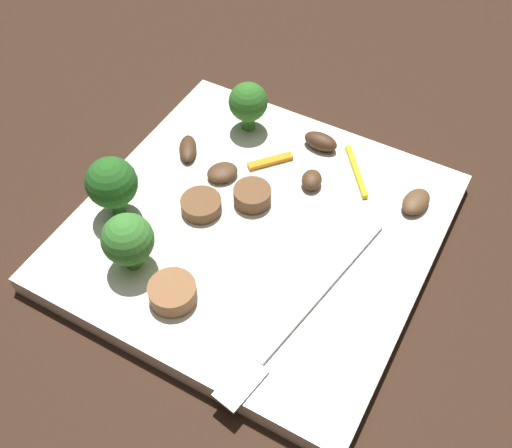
# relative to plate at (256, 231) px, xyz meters

# --- Properties ---
(ground_plane) EXTENTS (1.40, 1.40, 0.00)m
(ground_plane) POSITION_rel_plate_xyz_m (0.00, 0.00, -0.01)
(ground_plane) COLOR black
(plate) EXTENTS (0.26, 0.26, 0.02)m
(plate) POSITION_rel_plate_xyz_m (0.00, 0.00, 0.00)
(plate) COLOR white
(plate) RESTS_ON ground_plane
(fork) EXTENTS (0.18, 0.04, 0.00)m
(fork) POSITION_rel_plate_xyz_m (0.06, 0.06, 0.01)
(fork) COLOR silver
(fork) RESTS_ON plate
(broccoli_floret_0) EXTENTS (0.03, 0.03, 0.04)m
(broccoli_floret_0) POSITION_rel_plate_xyz_m (-0.09, -0.06, 0.04)
(broccoli_floret_0) COLOR #347525
(broccoli_floret_0) RESTS_ON plate
(broccoli_floret_1) EXTENTS (0.04, 0.04, 0.05)m
(broccoli_floret_1) POSITION_rel_plate_xyz_m (0.04, -0.10, 0.04)
(broccoli_floret_1) COLOR #296420
(broccoli_floret_1) RESTS_ON plate
(broccoli_floret_2) EXTENTS (0.04, 0.04, 0.05)m
(broccoli_floret_2) POSITION_rel_plate_xyz_m (0.07, -0.06, 0.04)
(broccoli_floret_2) COLOR #408630
(broccoli_floret_2) RESTS_ON plate
(sausage_slice_0) EXTENTS (0.04, 0.04, 0.01)m
(sausage_slice_0) POSITION_rel_plate_xyz_m (0.09, -0.02, 0.02)
(sausage_slice_0) COLOR brown
(sausage_slice_0) RESTS_ON plate
(sausage_slice_1) EXTENTS (0.03, 0.03, 0.01)m
(sausage_slice_1) POSITION_rel_plate_xyz_m (-0.02, -0.01, 0.01)
(sausage_slice_1) COLOR brown
(sausage_slice_1) RESTS_ON plate
(sausage_slice_2) EXTENTS (0.04, 0.04, 0.01)m
(sausage_slice_2) POSITION_rel_plate_xyz_m (0.01, -0.04, 0.01)
(sausage_slice_2) COLOR brown
(sausage_slice_2) RESTS_ON plate
(mushroom_0) EXTENTS (0.03, 0.03, 0.01)m
(mushroom_0) POSITION_rel_plate_xyz_m (-0.04, -0.09, 0.01)
(mushroom_0) COLOR #422B19
(mushroom_0) RESTS_ON plate
(mushroom_1) EXTENTS (0.02, 0.02, 0.01)m
(mushroom_1) POSITION_rel_plate_xyz_m (-0.06, 0.02, 0.01)
(mushroom_1) COLOR #4C331E
(mushroom_1) RESTS_ON plate
(mushroom_2) EXTENTS (0.03, 0.02, 0.01)m
(mushroom_2) POSITION_rel_plate_xyz_m (-0.08, 0.10, 0.01)
(mushroom_2) COLOR brown
(mushroom_2) RESTS_ON plate
(mushroom_3) EXTENTS (0.02, 0.03, 0.01)m
(mushroom_3) POSITION_rel_plate_xyz_m (-0.10, 0.01, 0.01)
(mushroom_3) COLOR #422B19
(mushroom_3) RESTS_ON plate
(mushroom_4) EXTENTS (0.03, 0.03, 0.01)m
(mushroom_4) POSITION_rel_plate_xyz_m (-0.03, -0.05, 0.01)
(mushroom_4) COLOR #4C331E
(mushroom_4) RESTS_ON plate
(pepper_strip_0) EXTENTS (0.05, 0.04, 0.00)m
(pepper_strip_0) POSITION_rel_plate_xyz_m (-0.09, 0.05, 0.01)
(pepper_strip_0) COLOR yellow
(pepper_strip_0) RESTS_ON plate
(pepper_strip_2) EXTENTS (0.03, 0.03, 0.00)m
(pepper_strip_2) POSITION_rel_plate_xyz_m (-0.06, -0.02, 0.01)
(pepper_strip_2) COLOR orange
(pepper_strip_2) RESTS_ON plate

